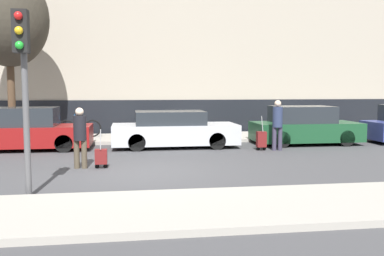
# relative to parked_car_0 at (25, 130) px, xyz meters

# --- Properties ---
(ground_plane) EXTENTS (80.00, 80.00, 0.00)m
(ground_plane) POSITION_rel_parked_car_0_xyz_m (3.84, -4.59, -0.69)
(ground_plane) COLOR #424244
(sidewalk_near) EXTENTS (28.00, 2.50, 0.12)m
(sidewalk_near) POSITION_rel_parked_car_0_xyz_m (3.84, -8.34, -0.63)
(sidewalk_near) COLOR #A39E93
(sidewalk_near) RESTS_ON ground_plane
(sidewalk_far) EXTENTS (28.00, 3.00, 0.12)m
(sidewalk_far) POSITION_rel_parked_car_0_xyz_m (3.84, 2.41, -0.63)
(sidewalk_far) COLOR #A39E93
(sidewalk_far) RESTS_ON ground_plane
(building_facade) EXTENTS (28.00, 2.15, 10.99)m
(building_facade) POSITION_rel_parked_car_0_xyz_m (3.84, 5.65, 4.79)
(building_facade) COLOR #A89E8C
(building_facade) RESTS_ON ground_plane
(parked_car_0) EXTENTS (4.44, 1.80, 1.48)m
(parked_car_0) POSITION_rel_parked_car_0_xyz_m (0.00, 0.00, 0.00)
(parked_car_0) COLOR maroon
(parked_car_0) RESTS_ON ground_plane
(parked_car_1) EXTENTS (4.52, 1.85, 1.32)m
(parked_car_1) POSITION_rel_parked_car_0_xyz_m (5.22, -0.08, -0.06)
(parked_car_1) COLOR #B7BABF
(parked_car_1) RESTS_ON ground_plane
(parked_car_2) EXTENTS (4.02, 1.85, 1.47)m
(parked_car_2) POSITION_rel_parked_car_0_xyz_m (10.29, 0.02, -0.01)
(parked_car_2) COLOR #194728
(parked_car_2) RESTS_ON ground_plane
(pedestrian_left) EXTENTS (0.35, 0.34, 1.64)m
(pedestrian_left) POSITION_rel_parked_car_0_xyz_m (2.30, -3.85, 0.24)
(pedestrian_left) COLOR #4C4233
(pedestrian_left) RESTS_ON ground_plane
(trolley_left) EXTENTS (0.34, 0.29, 1.06)m
(trolley_left) POSITION_rel_parked_car_0_xyz_m (2.85, -3.92, -0.37)
(trolley_left) COLOR maroon
(trolley_left) RESTS_ON ground_plane
(pedestrian_right) EXTENTS (0.35, 0.34, 1.74)m
(pedestrian_right) POSITION_rel_parked_car_0_xyz_m (8.68, -1.43, 0.30)
(pedestrian_right) COLOR #383347
(pedestrian_right) RESTS_ON ground_plane
(trolley_right) EXTENTS (0.34, 0.29, 1.20)m
(trolley_right) POSITION_rel_parked_car_0_xyz_m (8.14, -1.36, -0.30)
(trolley_right) COLOR maroon
(trolley_right) RESTS_ON ground_plane
(traffic_light) EXTENTS (0.28, 0.47, 3.61)m
(traffic_light) POSITION_rel_parked_car_0_xyz_m (1.62, -6.95, 1.89)
(traffic_light) COLOR #515154
(traffic_light) RESTS_ON ground_plane
(parked_bicycle) EXTENTS (1.77, 0.06, 0.96)m
(parked_bicycle) POSITION_rel_parked_car_0_xyz_m (1.58, 2.64, -0.20)
(parked_bicycle) COLOR black
(parked_bicycle) RESTS_ON sidewalk_far
(bare_tree_near_crossing) EXTENTS (2.96, 2.96, 6.46)m
(bare_tree_near_crossing) POSITION_rel_parked_car_0_xyz_m (-0.84, 1.76, 4.06)
(bare_tree_near_crossing) COLOR #4C3826
(bare_tree_near_crossing) RESTS_ON sidewalk_far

